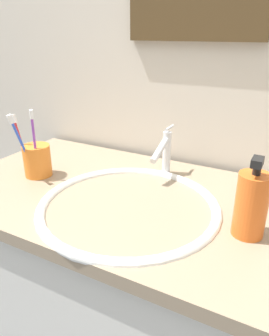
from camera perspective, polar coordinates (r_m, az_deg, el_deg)
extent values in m
cube|color=beige|center=(1.01, 10.80, 19.42)|extent=(2.29, 0.04, 2.40)
cube|color=silver|center=(1.11, 1.80, -26.29)|extent=(1.05, 0.51, 0.84)
cube|color=gray|center=(0.83, 2.17, -6.35)|extent=(1.09, 0.55, 0.03)
ellipsoid|color=white|center=(0.81, -1.02, -9.96)|extent=(0.38, 0.38, 0.10)
torus|color=white|center=(0.78, -1.04, -6.82)|extent=(0.44, 0.44, 0.02)
cylinder|color=#595B60|center=(0.84, -0.99, -12.67)|extent=(0.03, 0.03, 0.01)
cylinder|color=silver|center=(0.94, 5.70, 2.68)|extent=(0.02, 0.02, 0.13)
cylinder|color=silver|center=(0.89, 4.57, 3.34)|extent=(0.02, 0.10, 0.06)
cylinder|color=silver|center=(0.94, 6.23, 7.07)|extent=(0.01, 0.05, 0.01)
cylinder|color=orange|center=(0.97, -16.78, 1.28)|extent=(0.08, 0.08, 0.09)
cylinder|color=blue|center=(0.94, -18.92, 3.25)|extent=(0.03, 0.05, 0.18)
cube|color=white|center=(0.90, -21.05, 8.05)|extent=(0.01, 0.02, 0.03)
cylinder|color=red|center=(0.98, -19.18, 3.62)|extent=(0.04, 0.01, 0.16)
cube|color=white|center=(0.97, -20.55, 8.16)|extent=(0.02, 0.01, 0.03)
cylinder|color=purple|center=(0.93, -17.14, 3.69)|extent=(0.02, 0.02, 0.18)
cube|color=white|center=(0.90, -17.75, 9.03)|extent=(0.02, 0.02, 0.03)
cylinder|color=orange|center=(0.69, 19.89, -6.22)|extent=(0.07, 0.07, 0.14)
cylinder|color=black|center=(0.66, 20.79, -0.28)|extent=(0.02, 0.02, 0.02)
cube|color=black|center=(0.64, 20.88, 0.98)|extent=(0.02, 0.04, 0.02)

